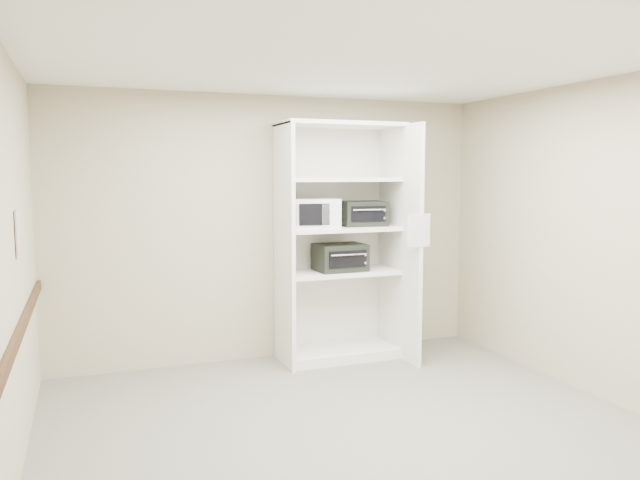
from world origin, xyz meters
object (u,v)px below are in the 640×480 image
object	(u,v)px
shelving_unit	(344,250)
toaster_oven_upper	(363,213)
toaster_oven_lower	(340,257)
microwave	(313,213)

from	to	relation	value
shelving_unit	toaster_oven_upper	size ratio (longest dim) A/B	5.41
shelving_unit	toaster_oven_lower	xyz separation A→B (m)	(-0.05, -0.03, -0.07)
microwave	toaster_oven_lower	size ratio (longest dim) A/B	0.98
microwave	toaster_oven_upper	distance (m)	0.57
toaster_oven_upper	toaster_oven_lower	distance (m)	0.52
toaster_oven_upper	toaster_oven_lower	size ratio (longest dim) A/B	0.90
shelving_unit	toaster_oven_upper	xyz separation A→B (m)	(0.22, 0.02, 0.37)
toaster_oven_upper	toaster_oven_lower	xyz separation A→B (m)	(-0.27, -0.05, -0.44)
shelving_unit	microwave	world-z (taller)	shelving_unit
toaster_oven_upper	shelving_unit	bearing A→B (deg)	-171.13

